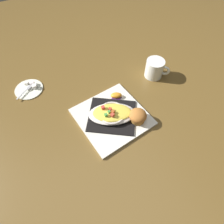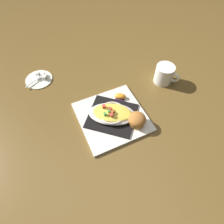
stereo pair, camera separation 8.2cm
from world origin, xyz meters
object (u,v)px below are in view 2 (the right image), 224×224
(muffin, at_px, (137,120))
(gratin_dish, at_px, (112,113))
(creamer_cup_1, at_px, (43,74))
(creamer_cup_2, at_px, (38,73))
(spoon, at_px, (37,79))
(coffee_mug, at_px, (164,75))
(square_plate, at_px, (112,117))
(orange_garnish, at_px, (120,97))
(creamer_saucer, at_px, (39,79))
(creamer_cup_0, at_px, (44,77))

(muffin, bearing_deg, gratin_dish, 54.86)
(gratin_dish, distance_m, creamer_cup_1, 0.43)
(muffin, relative_size, creamer_cup_2, 3.06)
(spoon, bearing_deg, creamer_cup_1, -50.49)
(coffee_mug, xyz_separation_m, spoon, (0.17, 0.60, -0.03))
(gratin_dish, distance_m, coffee_mug, 0.34)
(spoon, xyz_separation_m, creamer_cup_2, (0.03, -0.00, 0.00))
(square_plate, relative_size, spoon, 3.27)
(square_plate, relative_size, creamer_cup_2, 11.62)
(orange_garnish, distance_m, creamer_cup_1, 0.42)
(square_plate, bearing_deg, muffin, -125.19)
(creamer_saucer, bearing_deg, square_plate, -137.00)
(orange_garnish, xyz_separation_m, creamer_saucer, (0.23, 0.36, -0.02))
(gratin_dish, bearing_deg, creamer_cup_1, 39.01)
(creamer_saucer, distance_m, creamer_cup_2, 0.03)
(creamer_cup_1, distance_m, creamer_cup_2, 0.03)
(creamer_cup_2, bearing_deg, spoon, 173.46)
(gratin_dish, xyz_separation_m, creamer_cup_0, (0.31, 0.27, -0.02))
(gratin_dish, height_order, orange_garnish, gratin_dish)
(creamer_cup_0, bearing_deg, square_plate, -139.41)
(orange_garnish, relative_size, creamer_cup_0, 2.46)
(gratin_dish, xyz_separation_m, creamer_saucer, (0.32, 0.30, -0.03))
(square_plate, distance_m, creamer_cup_2, 0.46)
(square_plate, xyz_separation_m, muffin, (-0.06, -0.09, 0.03))
(orange_garnish, height_order, creamer_saucer, orange_garnish)
(creamer_cup_0, distance_m, creamer_cup_2, 0.05)
(creamer_saucer, height_order, spoon, spoon)
(gratin_dish, bearing_deg, spoon, 43.74)
(spoon, distance_m, creamer_cup_2, 0.03)
(creamer_saucer, bearing_deg, coffee_mug, -105.81)
(coffee_mug, height_order, creamer_saucer, coffee_mug)
(creamer_cup_0, height_order, creamer_cup_1, same)
(muffin, bearing_deg, orange_garnish, 10.08)
(square_plate, xyz_separation_m, gratin_dish, (0.00, 0.00, 0.03))
(creamer_cup_0, bearing_deg, creamer_cup_2, 39.51)
(square_plate, distance_m, coffee_mug, 0.34)
(gratin_dish, xyz_separation_m, spoon, (0.31, 0.30, -0.02))
(creamer_saucer, distance_m, creamer_cup_1, 0.03)
(muffin, distance_m, coffee_mug, 0.30)
(muffin, xyz_separation_m, creamer_saucer, (0.38, 0.39, -0.03))
(coffee_mug, xyz_separation_m, creamer_cup_2, (0.20, 0.60, -0.02))
(creamer_saucer, height_order, creamer_cup_2, creamer_cup_2)
(square_plate, bearing_deg, creamer_cup_2, 40.48)
(creamer_saucer, bearing_deg, creamer_cup_1, -50.49)
(coffee_mug, height_order, creamer_cup_2, coffee_mug)
(gratin_dish, relative_size, creamer_cup_0, 9.42)
(orange_garnish, height_order, creamer_cup_1, orange_garnish)
(gratin_dish, xyz_separation_m, creamer_cup_1, (0.34, 0.27, -0.02))
(square_plate, bearing_deg, creamer_cup_1, 39.03)
(creamer_saucer, distance_m, spoon, 0.01)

